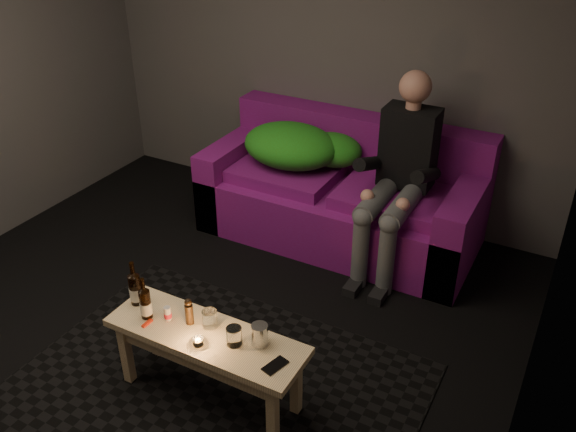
% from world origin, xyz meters
% --- Properties ---
extents(floor, '(4.50, 4.50, 0.00)m').
position_xyz_m(floor, '(0.00, 0.00, 0.00)').
color(floor, black).
rests_on(floor, ground).
extents(room, '(4.50, 4.50, 4.50)m').
position_xyz_m(room, '(0.00, 0.47, 1.64)').
color(room, silver).
rests_on(room, ground).
extents(rug, '(2.23, 1.62, 0.01)m').
position_xyz_m(rug, '(0.47, -0.08, 0.01)').
color(rug, black).
rests_on(rug, floor).
extents(sofa, '(2.11, 0.95, 0.91)m').
position_xyz_m(sofa, '(0.40, 1.82, 0.33)').
color(sofa, '#7E106C').
rests_on(sofa, floor).
extents(green_blanket, '(0.93, 0.63, 0.32)m').
position_xyz_m(green_blanket, '(0.01, 1.81, 0.68)').
color(green_blanket, '#2B7815').
rests_on(green_blanket, sofa).
extents(person, '(0.38, 0.88, 1.41)m').
position_xyz_m(person, '(0.89, 1.65, 0.73)').
color(person, black).
rests_on(person, sofa).
extents(coffee_table, '(1.11, 0.35, 0.46)m').
position_xyz_m(coffee_table, '(0.47, -0.13, 0.37)').
color(coffee_table, tan).
rests_on(coffee_table, rug).
extents(beer_bottle_a, '(0.07, 0.07, 0.27)m').
position_xyz_m(beer_bottle_a, '(-0.02, -0.10, 0.56)').
color(beer_bottle_a, black).
rests_on(beer_bottle_a, coffee_table).
extents(beer_bottle_b, '(0.06, 0.06, 0.25)m').
position_xyz_m(beer_bottle_b, '(0.11, -0.17, 0.55)').
color(beer_bottle_b, black).
rests_on(beer_bottle_b, coffee_table).
extents(salt_shaker, '(0.05, 0.05, 0.08)m').
position_xyz_m(salt_shaker, '(0.23, -0.13, 0.50)').
color(salt_shaker, silver).
rests_on(salt_shaker, coffee_table).
extents(pepper_mill, '(0.06, 0.06, 0.12)m').
position_xyz_m(pepper_mill, '(0.35, -0.10, 0.51)').
color(pepper_mill, black).
rests_on(pepper_mill, coffee_table).
extents(tumbler_back, '(0.10, 0.10, 0.10)m').
position_xyz_m(tumbler_back, '(0.46, -0.06, 0.50)').
color(tumbler_back, white).
rests_on(tumbler_back, coffee_table).
extents(tealight, '(0.06, 0.06, 0.04)m').
position_xyz_m(tealight, '(0.49, -0.21, 0.48)').
color(tealight, white).
rests_on(tealight, coffee_table).
extents(tumbler_front, '(0.11, 0.11, 0.10)m').
position_xyz_m(tumbler_front, '(0.65, -0.12, 0.51)').
color(tumbler_front, white).
rests_on(tumbler_front, coffee_table).
extents(steel_cup, '(0.11, 0.11, 0.12)m').
position_xyz_m(steel_cup, '(0.76, -0.06, 0.51)').
color(steel_cup, silver).
rests_on(steel_cup, coffee_table).
extents(smartphone, '(0.10, 0.15, 0.01)m').
position_xyz_m(smartphone, '(0.91, -0.16, 0.46)').
color(smartphone, black).
rests_on(smartphone, coffee_table).
extents(red_lighter, '(0.02, 0.07, 0.01)m').
position_xyz_m(red_lighter, '(0.15, -0.22, 0.46)').
color(red_lighter, red).
rests_on(red_lighter, coffee_table).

